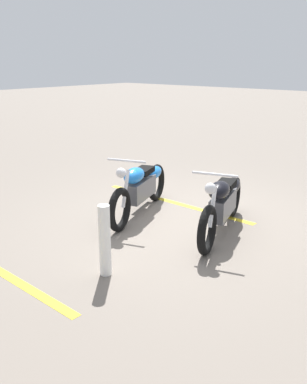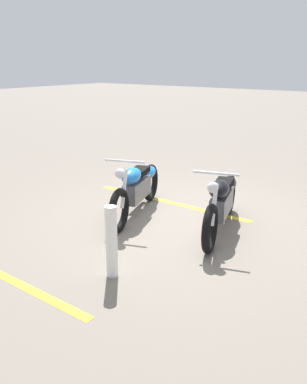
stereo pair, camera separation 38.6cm
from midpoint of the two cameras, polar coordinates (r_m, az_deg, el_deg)
The scene contains 5 objects.
ground_plane at distance 6.90m, azimuth 2.06°, elevation -3.70°, with size 60.00×60.00×0.00m, color slate.
motorcycle_bright_foreground at distance 7.05m, azimuth -3.76°, elevation 0.70°, with size 2.14×0.91×1.04m.
motorcycle_dark_foreground at distance 6.40m, azimuth 7.36°, elevation -1.15°, with size 2.16×0.87×1.04m.
bollard_post at distance 5.05m, azimuth -7.82°, elevation -6.62°, with size 0.14×0.14×0.87m, color white.
parking_stripe_near at distance 7.71m, azimuth 0.72°, elevation -1.39°, with size 3.20×0.12×0.01m, color yellow.
Camera 2 is at (5.45, 3.48, 2.47)m, focal length 40.01 mm.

